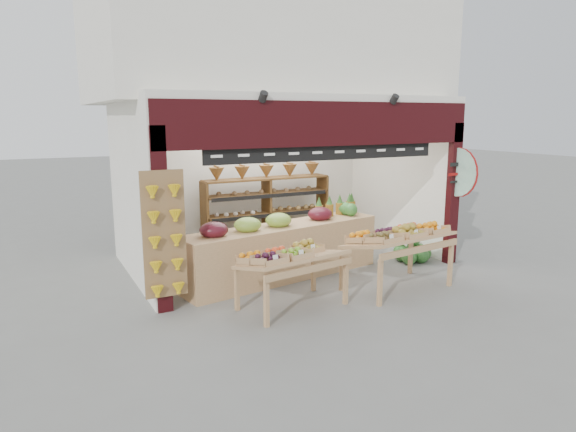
# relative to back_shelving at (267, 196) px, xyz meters

# --- Properties ---
(ground) EXTENTS (60.00, 60.00, 0.00)m
(ground) POSITION_rel_back_shelving_xyz_m (-0.17, -1.70, -1.10)
(ground) COLOR slate
(ground) RESTS_ON ground
(shop_structure) EXTENTS (6.36, 5.12, 5.40)m
(shop_structure) POSITION_rel_back_shelving_xyz_m (-0.17, -0.08, 2.82)
(shop_structure) COLOR white
(shop_structure) RESTS_ON ground
(banana_board) EXTENTS (0.60, 0.15, 1.80)m
(banana_board) POSITION_rel_back_shelving_xyz_m (-2.90, -2.87, 0.01)
(banana_board) COLOR olive
(banana_board) RESTS_ON ground
(gift_sign) EXTENTS (0.04, 0.93, 0.92)m
(gift_sign) POSITION_rel_back_shelving_xyz_m (2.58, -2.84, 0.65)
(gift_sign) COLOR #B0DDC5
(gift_sign) RESTS_ON ground
(back_shelving) EXTENTS (2.82, 0.46, 1.76)m
(back_shelving) POSITION_rel_back_shelving_xyz_m (0.00, 0.00, 0.00)
(back_shelving) COLOR brown
(back_shelving) RESTS_ON ground
(refrigerator) EXTENTS (0.79, 0.79, 1.60)m
(refrigerator) POSITION_rel_back_shelving_xyz_m (-2.43, 0.19, -0.30)
(refrigerator) COLOR #B5B8BC
(refrigerator) RESTS_ON ground
(cardboard_stack) EXTENTS (1.01, 0.73, 0.64)m
(cardboard_stack) POSITION_rel_back_shelving_xyz_m (-2.09, -0.86, -0.87)
(cardboard_stack) COLOR beige
(cardboard_stack) RESTS_ON ground
(mid_counter) EXTENTS (3.80, 1.36, 1.16)m
(mid_counter) POSITION_rel_back_shelving_xyz_m (-0.69, -2.14, -0.59)
(mid_counter) COLOR tan
(mid_counter) RESTS_ON ground
(display_table_left) EXTENTS (1.67, 1.11, 0.99)m
(display_table_left) POSITION_rel_back_shelving_xyz_m (-1.31, -3.45, -0.33)
(display_table_left) COLOR tan
(display_table_left) RESTS_ON ground
(display_table_right) EXTENTS (1.84, 1.18, 1.09)m
(display_table_right) POSITION_rel_back_shelving_xyz_m (0.70, -3.49, -0.24)
(display_table_right) COLOR tan
(display_table_right) RESTS_ON ground
(watermelon_pile) EXTENTS (0.78, 0.73, 0.55)m
(watermelon_pile) POSITION_rel_back_shelving_xyz_m (2.03, -2.31, -0.90)
(watermelon_pile) COLOR #1B521F
(watermelon_pile) RESTS_ON ground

